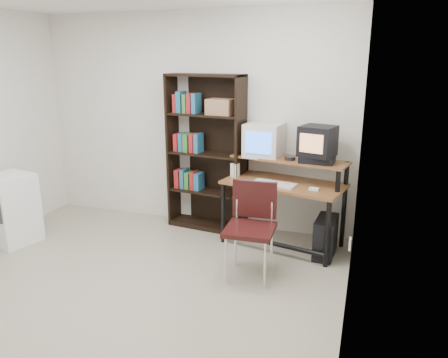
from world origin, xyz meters
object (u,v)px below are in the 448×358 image
(school_chair, at_px, (252,219))
(bookshelf, at_px, (207,152))
(crt_monitor, at_px, (264,140))
(crt_tv, at_px, (318,141))
(computer_desk, at_px, (284,185))
(mini_fridge, at_px, (11,209))
(pc_tower, at_px, (325,237))

(school_chair, relative_size, bookshelf, 0.49)
(crt_monitor, xyz_separation_m, crt_tv, (0.61, -0.15, 0.05))
(computer_desk, distance_m, mini_fridge, 3.11)
(computer_desk, relative_size, school_chair, 1.54)
(crt_monitor, relative_size, mini_fridge, 0.55)
(pc_tower, height_order, mini_fridge, mini_fridge)
(bookshelf, bearing_deg, pc_tower, -8.26)
(school_chair, height_order, mini_fridge, school_chair)
(computer_desk, relative_size, crt_tv, 3.38)
(crt_monitor, bearing_deg, pc_tower, -18.12)
(crt_monitor, distance_m, crt_tv, 0.63)
(crt_tv, relative_size, bookshelf, 0.22)
(computer_desk, height_order, bookshelf, bookshelf)
(bookshelf, bearing_deg, mini_fridge, -142.65)
(crt_monitor, xyz_separation_m, mini_fridge, (-2.67, -1.10, -0.76))
(school_chair, xyz_separation_m, mini_fridge, (-2.79, -0.13, -0.17))
(crt_monitor, bearing_deg, bookshelf, 179.80)
(computer_desk, xyz_separation_m, crt_monitor, (-0.28, 0.17, 0.46))
(school_chair, bearing_deg, pc_tower, 41.60)
(crt_tv, relative_size, mini_fridge, 0.52)
(computer_desk, xyz_separation_m, pc_tower, (0.49, -0.16, -0.49))
(bookshelf, bearing_deg, computer_desk, -6.67)
(crt_monitor, height_order, mini_fridge, crt_monitor)
(mini_fridge, bearing_deg, school_chair, 16.32)
(computer_desk, xyz_separation_m, mini_fridge, (-2.95, -0.93, -0.30))
(pc_tower, bearing_deg, crt_tv, 135.69)
(crt_monitor, xyz_separation_m, school_chair, (0.12, -0.97, -0.59))
(crt_monitor, distance_m, mini_fridge, 2.99)
(crt_monitor, relative_size, bookshelf, 0.23)
(crt_tv, height_order, bookshelf, bookshelf)
(computer_desk, xyz_separation_m, crt_tv, (0.33, 0.02, 0.51))
(crt_monitor, relative_size, pc_tower, 0.97)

